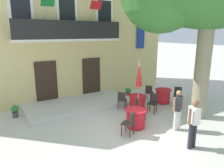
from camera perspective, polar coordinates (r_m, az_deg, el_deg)
ground_plane at (r=8.13m, az=5.41°, el=-13.19°), size 120.00×120.00×0.00m
building_facade at (r=13.32m, az=-15.10°, el=13.61°), size 13.00×5.09×7.50m
entrance_step_platform at (r=10.85m, az=-8.81°, el=-5.52°), size 5.35×2.54×0.25m
cafe_table_near_tree at (r=10.20m, az=6.98°, el=-5.13°), size 0.86×0.86×0.76m
cafe_chair_near_tree_0 at (r=10.22m, az=2.76°, el=-4.20°), size 0.57×0.57×0.91m
cafe_chair_near_tree_1 at (r=10.00m, az=11.18°, el=-4.86°), size 0.55×0.55×0.91m
cafe_table_middle at (r=8.41m, az=6.56°, el=-9.33°), size 0.86×0.86×0.76m
cafe_chair_middle_0 at (r=7.70m, az=4.87°, el=-10.44°), size 0.54×0.54×0.91m
cafe_chair_middle_1 at (r=9.05m, az=7.47°, el=-6.72°), size 0.56×0.56×0.91m
cafe_table_front at (r=11.55m, az=13.86°, el=-3.18°), size 0.86×0.86×0.76m
cafe_chair_front_0 at (r=11.56m, az=17.63°, el=-2.71°), size 0.56×0.56×0.91m
cafe_chair_front_1 at (r=11.62m, az=10.21°, el=-2.18°), size 0.55×0.55×0.91m
cafe_umbrella at (r=9.03m, az=7.39°, el=0.77°), size 0.44×0.44×2.55m
ground_planter_left at (r=10.31m, az=-25.14°, el=-6.63°), size 0.33×0.33×0.56m
ground_planter_right at (r=12.17m, az=4.49°, el=-2.28°), size 0.38×0.38×0.57m
pedestrian_near_entrance at (r=7.22m, az=21.55°, el=-9.54°), size 0.53×0.39×1.66m
pedestrian_mid_plaza at (r=8.36m, az=17.71°, el=-6.31°), size 0.53×0.37×1.60m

